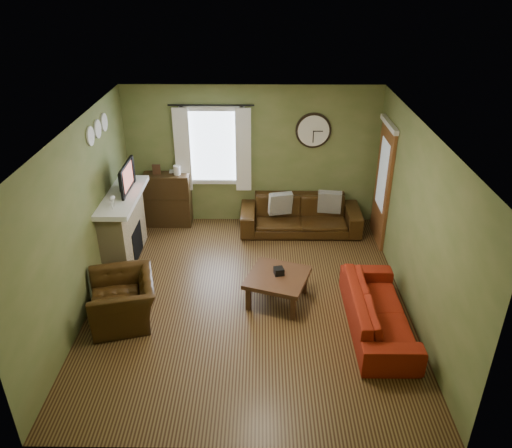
{
  "coord_description": "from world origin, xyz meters",
  "views": [
    {
      "loc": [
        0.17,
        -6.08,
        4.46
      ],
      "look_at": [
        0.1,
        0.4,
        1.05
      ],
      "focal_mm": 35.0,
      "sensor_mm": 36.0,
      "label": 1
    }
  ],
  "objects_px": {
    "bookshelf": "(168,200)",
    "coffee_table": "(277,288)",
    "sofa_brown": "(300,215)",
    "sofa_red": "(378,310)",
    "armchair": "(123,300)"
  },
  "relations": [
    {
      "from": "sofa_brown",
      "to": "bookshelf",
      "type": "bearing_deg",
      "value": 174.31
    },
    {
      "from": "armchair",
      "to": "sofa_brown",
      "type": "bearing_deg",
      "value": 120.01
    },
    {
      "from": "sofa_brown",
      "to": "sofa_red",
      "type": "xyz_separation_m",
      "value": [
        0.87,
        -2.79,
        -0.04
      ]
    },
    {
      "from": "bookshelf",
      "to": "armchair",
      "type": "xyz_separation_m",
      "value": [
        -0.16,
        -2.88,
        -0.19
      ]
    },
    {
      "from": "sofa_brown",
      "to": "coffee_table",
      "type": "distance_m",
      "value": 2.25
    },
    {
      "from": "armchair",
      "to": "coffee_table",
      "type": "distance_m",
      "value": 2.2
    },
    {
      "from": "sofa_red",
      "to": "coffee_table",
      "type": "bearing_deg",
      "value": 66.08
    },
    {
      "from": "armchair",
      "to": "coffee_table",
      "type": "relative_size",
      "value": 1.2
    },
    {
      "from": "bookshelf",
      "to": "sofa_brown",
      "type": "height_order",
      "value": "bookshelf"
    },
    {
      "from": "bookshelf",
      "to": "armchair",
      "type": "height_order",
      "value": "bookshelf"
    },
    {
      "from": "sofa_red",
      "to": "armchair",
      "type": "height_order",
      "value": "armchair"
    },
    {
      "from": "sofa_brown",
      "to": "coffee_table",
      "type": "relative_size",
      "value": 2.65
    },
    {
      "from": "sofa_brown",
      "to": "armchair",
      "type": "xyz_separation_m",
      "value": [
        -2.63,
        -2.64,
        0.0
      ]
    },
    {
      "from": "bookshelf",
      "to": "coffee_table",
      "type": "bearing_deg",
      "value": -50.77
    },
    {
      "from": "armchair",
      "to": "coffee_table",
      "type": "xyz_separation_m",
      "value": [
        2.15,
        0.44,
        -0.1
      ]
    }
  ]
}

